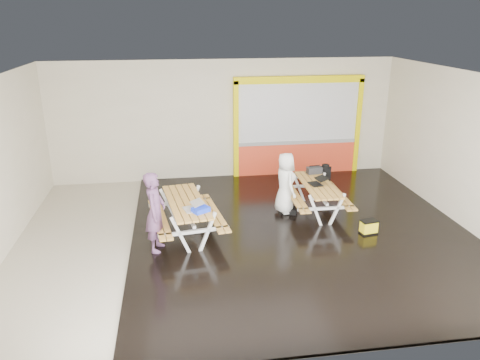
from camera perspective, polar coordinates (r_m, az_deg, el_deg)
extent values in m
cube|color=beige|center=(10.35, 0.74, -6.91)|extent=(10.00, 8.00, 0.01)
cube|color=white|center=(9.33, 0.84, 12.75)|extent=(10.00, 8.00, 0.01)
cube|color=beige|center=(13.54, -1.96, 7.38)|extent=(10.00, 0.01, 3.50)
cube|color=beige|center=(6.07, 6.93, -8.78)|extent=(10.00, 0.01, 3.50)
cube|color=beige|center=(11.58, 26.09, 3.24)|extent=(0.01, 8.00, 3.50)
cube|color=black|center=(10.59, 7.47, -6.26)|extent=(7.50, 7.98, 0.05)
cube|color=#EE4324|center=(14.19, 7.00, 2.61)|extent=(3.60, 0.12, 1.00)
cube|color=gray|center=(14.05, 7.09, 4.68)|extent=(3.60, 0.14, 0.10)
cube|color=silver|center=(13.85, 7.24, 8.33)|extent=(3.60, 0.08, 1.72)
cube|color=#F9E600|center=(13.56, -0.51, 6.12)|extent=(0.14, 0.16, 2.90)
cube|color=#F9E600|center=(14.55, 14.34, 6.44)|extent=(0.14, 0.16, 2.90)
cube|color=#F9E600|center=(13.68, 7.44, 12.25)|extent=(3.88, 0.16, 0.20)
cube|color=gold|center=(9.99, -8.41, -2.89)|extent=(0.44, 2.14, 0.04)
cube|color=gold|center=(10.01, -7.55, -2.80)|extent=(0.44, 2.14, 0.04)
cube|color=gold|center=(10.03, -6.70, -2.71)|extent=(0.44, 2.14, 0.04)
cube|color=gold|center=(10.06, -5.84, -2.62)|extent=(0.44, 2.14, 0.04)
cube|color=gold|center=(10.08, -5.00, -2.53)|extent=(0.44, 2.14, 0.04)
cube|color=white|center=(9.42, -7.39, -6.84)|extent=(0.40, 0.12, 0.86)
cube|color=white|center=(9.51, -4.06, -6.45)|extent=(0.40, 0.12, 0.86)
cube|color=white|center=(9.44, -5.72, -6.38)|extent=(1.46, 0.27, 0.06)
cube|color=white|center=(9.32, -5.78, -4.84)|extent=(0.72, 0.17, 0.06)
cube|color=white|center=(10.88, -8.83, -3.14)|extent=(0.40, 0.12, 0.86)
cube|color=white|center=(10.96, -5.95, -2.84)|extent=(0.40, 0.12, 0.86)
cube|color=white|center=(10.90, -7.40, -2.75)|extent=(1.46, 0.27, 0.06)
cube|color=white|center=(10.80, -7.46, -1.39)|extent=(0.72, 0.17, 0.06)
cube|color=white|center=(10.11, -6.65, -3.83)|extent=(0.31, 1.75, 0.06)
cube|color=gold|center=(10.08, -10.33, -4.78)|extent=(0.43, 2.14, 0.04)
cube|color=gold|center=(10.09, -9.52, -4.69)|extent=(0.43, 2.14, 0.04)
cube|color=gold|center=(10.25, -3.78, -4.06)|extent=(0.43, 2.14, 0.04)
cube|color=gold|center=(10.28, -2.99, -3.97)|extent=(0.43, 2.14, 0.04)
cube|color=gold|center=(11.23, 8.24, -0.63)|extent=(0.16, 1.98, 0.04)
cube|color=gold|center=(11.27, 8.92, -0.60)|extent=(0.16, 1.98, 0.04)
cube|color=gold|center=(11.31, 9.61, -0.57)|extent=(0.16, 1.98, 0.04)
cube|color=gold|center=(11.35, 10.28, -0.53)|extent=(0.16, 1.98, 0.04)
cube|color=gold|center=(11.39, 10.96, -0.50)|extent=(0.16, 1.98, 0.04)
cube|color=white|center=(10.70, 9.33, -3.77)|extent=(0.37, 0.07, 0.79)
cube|color=white|center=(10.85, 11.93, -3.60)|extent=(0.37, 0.07, 0.79)
cube|color=white|center=(10.75, 10.66, -3.47)|extent=(1.35, 0.08, 0.06)
cube|color=white|center=(10.66, 10.74, -2.20)|extent=(0.67, 0.07, 0.06)
cube|color=white|center=(12.03, 7.32, -0.97)|extent=(0.37, 0.07, 0.79)
cube|color=white|center=(12.17, 9.66, -0.85)|extent=(0.37, 0.07, 0.79)
cube|color=white|center=(12.08, 8.51, -0.71)|extent=(1.35, 0.08, 0.06)
cube|color=white|center=(12.00, 8.57, 0.44)|extent=(0.67, 0.07, 0.06)
cube|color=white|center=(11.37, 9.55, -1.50)|extent=(0.09, 1.62, 0.06)
cube|color=gold|center=(11.25, 6.55, -2.13)|extent=(0.15, 1.98, 0.04)
cube|color=gold|center=(11.28, 7.21, -2.09)|extent=(0.15, 1.98, 0.04)
cube|color=gold|center=(11.55, 11.79, -1.83)|extent=(0.15, 1.98, 0.04)
cube|color=gold|center=(11.60, 12.41, -1.80)|extent=(0.15, 1.98, 0.04)
imported|color=#643F65|center=(9.46, -10.46, -3.92)|extent=(0.52, 0.68, 1.68)
imported|color=white|center=(11.15, 5.64, -0.36)|extent=(0.61, 0.81, 1.50)
cube|color=silver|center=(9.56, -6.19, -3.64)|extent=(0.33, 0.41, 0.02)
cube|color=silver|center=(9.56, -5.34, -2.82)|extent=(0.32, 0.41, 0.07)
cube|color=silver|center=(9.55, -5.37, -2.82)|extent=(0.27, 0.35, 0.06)
cube|color=black|center=(11.25, 9.32, -0.50)|extent=(0.31, 0.40, 0.02)
cube|color=black|center=(11.28, 10.09, 0.20)|extent=(0.29, 0.39, 0.07)
cube|color=silver|center=(11.27, 10.06, 0.19)|extent=(0.25, 0.35, 0.06)
cube|color=#1837EB|center=(9.43, -4.90, -3.67)|extent=(0.41, 0.38, 0.10)
cube|color=black|center=(12.01, 9.20, 1.20)|extent=(0.40, 0.23, 0.17)
cylinder|color=black|center=(11.97, 9.23, 1.76)|extent=(0.28, 0.06, 0.02)
cube|color=black|center=(12.30, 10.51, 0.62)|extent=(0.34, 0.28, 0.42)
cylinder|color=black|center=(12.22, 10.58, 1.65)|extent=(0.24, 0.24, 0.11)
cube|color=black|center=(11.40, 6.12, -3.73)|extent=(0.46, 0.40, 0.14)
cube|color=black|center=(10.72, 15.60, -6.28)|extent=(0.40, 0.29, 0.04)
cube|color=yellow|center=(10.66, 15.67, -5.62)|extent=(0.38, 0.27, 0.27)
cube|color=black|center=(10.60, 15.74, -4.91)|extent=(0.40, 0.29, 0.03)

